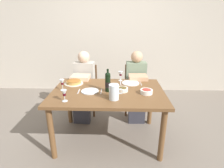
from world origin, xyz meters
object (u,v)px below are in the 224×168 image
olive_bowl (122,89)px  wine_glass_centre (62,83)px  dinner_plate_left_setting (90,91)px  dinner_plate_right_setting (131,83)px  water_pitcher (114,93)px  chair_left (87,86)px  dining_table (108,97)px  wine_bottle (108,82)px  wine_glass_right_diner (64,93)px  wine_glass_left_diner (121,74)px  diner_left (83,84)px  salad_bowl (146,91)px  baked_tart (74,82)px  diner_right (136,84)px  chair_right (135,86)px

olive_bowl → wine_glass_centre: bearing=178.8°
dinner_plate_left_setting → dinner_plate_right_setting: same height
water_pitcher → chair_left: (-0.53, 1.14, -0.35)m
dining_table → wine_bottle: bearing=-78.9°
wine_glass_right_diner → dinner_plate_right_setting: (0.81, 0.64, -0.09)m
wine_glass_left_diner → diner_left: diner_left is taller
salad_bowl → wine_glass_centre: (-1.12, 0.09, 0.07)m
baked_tart → wine_glass_right_diner: size_ratio=1.95×
olive_bowl → wine_glass_left_diner: bearing=92.5°
dinner_plate_left_setting → diner_right: bearing=45.9°
dinner_plate_left_setting → chair_left: size_ratio=0.27×
wine_bottle → diner_left: size_ratio=0.26×
diner_left → wine_bottle: bearing=127.8°
water_pitcher → wine_glass_centre: size_ratio=1.24×
dinner_plate_left_setting → wine_glass_centre: bearing=173.1°
dinner_plate_right_setting → chair_left: size_ratio=0.30×
wine_glass_centre → wine_glass_right_diner: bearing=-70.4°
wine_glass_left_diner → dinner_plate_left_setting: size_ratio=0.63×
chair_right → dinner_plate_left_setting: bearing=53.0°
diner_left → wine_glass_centre: bearing=79.0°
water_pitcher → wine_glass_left_diner: size_ratio=1.28×
olive_bowl → wine_glass_centre: wine_glass_centre is taller
wine_glass_centre → chair_left: (0.17, 0.87, -0.37)m
olive_bowl → salad_bowl: bearing=-12.7°
salad_bowl → chair_left: (-0.95, 0.96, -0.30)m
wine_glass_right_diner → chair_right: (0.94, 1.25, -0.36)m
baked_tart → chair_left: (0.08, 0.62, -0.29)m
dining_table → diner_left: size_ratio=1.29×
wine_glass_left_diner → chair_left: bearing=144.0°
dinner_plate_right_setting → baked_tart: bearing=-176.9°
water_pitcher → diner_left: diner_left is taller
wine_glass_centre → dinner_plate_left_setting: size_ratio=0.65×
chair_right → wine_glass_right_diner: bearing=52.0°
wine_bottle → wine_glass_centre: 0.62m
dinner_plate_right_setting → salad_bowl: bearing=-64.9°
dining_table → wine_glass_left_diner: (0.17, 0.43, 0.20)m
wine_bottle → salad_bowl: bearing=-7.1°
dinner_plate_right_setting → diner_right: 0.42m
dinner_plate_right_setting → chair_left: 1.00m
dinner_plate_right_setting → chair_right: bearing=78.5°
dining_table → salad_bowl: (0.50, -0.08, 0.12)m
wine_glass_right_diner → baked_tart: bearing=93.1°
wine_bottle → baked_tart: bearing=152.6°
wine_bottle → diner_right: 0.87m
diner_right → dining_table: bearing=55.0°
wine_bottle → water_pitcher: size_ratio=1.64×
water_pitcher → diner_right: diner_right is taller
diner_right → wine_glass_right_diner: bearing=46.0°
salad_bowl → dinner_plate_left_setting: size_ratio=0.68×
olive_bowl → chair_left: bearing=125.7°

